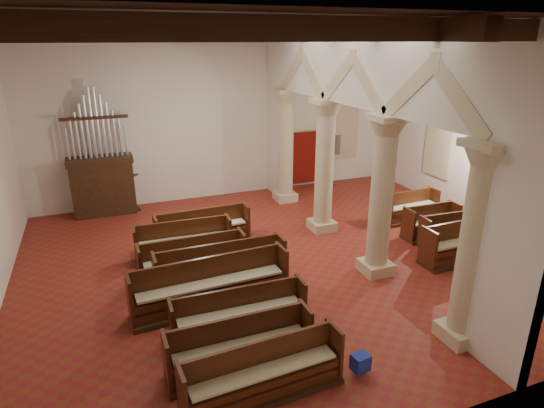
{
  "coord_description": "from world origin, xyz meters",
  "views": [
    {
      "loc": [
        -4.52,
        -10.27,
        5.71
      ],
      "look_at": [
        -0.29,
        0.5,
        1.48
      ],
      "focal_mm": 30.0,
      "sensor_mm": 36.0,
      "label": 1
    }
  ],
  "objects_px": {
    "lectern": "(130,195)",
    "processional_banner": "(333,167)",
    "aisle_pew_0": "(459,248)",
    "nave_pew_0": "(264,380)",
    "pipe_organ": "(102,175)"
  },
  "relations": [
    {
      "from": "lectern",
      "to": "processional_banner",
      "type": "relative_size",
      "value": 0.62
    },
    {
      "from": "aisle_pew_0",
      "to": "nave_pew_0",
      "type": "bearing_deg",
      "value": -159.28
    },
    {
      "from": "processional_banner",
      "to": "aisle_pew_0",
      "type": "height_order",
      "value": "processional_banner"
    },
    {
      "from": "pipe_organ",
      "to": "lectern",
      "type": "relative_size",
      "value": 3.17
    },
    {
      "from": "pipe_organ",
      "to": "processional_banner",
      "type": "xyz_separation_m",
      "value": [
        8.83,
        -0.01,
        -0.59
      ]
    },
    {
      "from": "pipe_organ",
      "to": "aisle_pew_0",
      "type": "distance_m",
      "value": 11.44
    },
    {
      "from": "processional_banner",
      "to": "nave_pew_0",
      "type": "relative_size",
      "value": 0.8
    },
    {
      "from": "lectern",
      "to": "aisle_pew_0",
      "type": "bearing_deg",
      "value": -50.15
    },
    {
      "from": "lectern",
      "to": "processional_banner",
      "type": "bearing_deg",
      "value": -7.54
    },
    {
      "from": "pipe_organ",
      "to": "aisle_pew_0",
      "type": "xyz_separation_m",
      "value": [
        8.76,
        -7.29,
        -1.0
      ]
    },
    {
      "from": "aisle_pew_0",
      "to": "processional_banner",
      "type": "bearing_deg",
      "value": 87.95
    },
    {
      "from": "nave_pew_0",
      "to": "lectern",
      "type": "bearing_deg",
      "value": 94.07
    },
    {
      "from": "nave_pew_0",
      "to": "aisle_pew_0",
      "type": "xyz_separation_m",
      "value": [
        6.67,
        2.72,
        0.04
      ]
    },
    {
      "from": "processional_banner",
      "to": "nave_pew_0",
      "type": "xyz_separation_m",
      "value": [
        -6.74,
        -10.0,
        -0.45
      ]
    },
    {
      "from": "lectern",
      "to": "processional_banner",
      "type": "height_order",
      "value": "processional_banner"
    }
  ]
}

